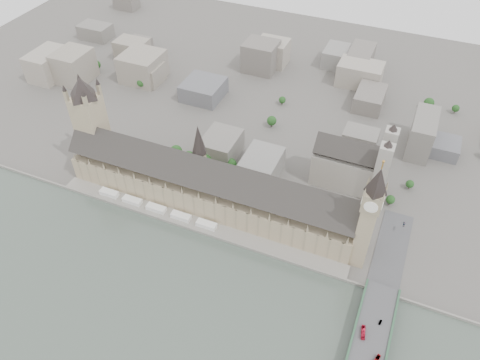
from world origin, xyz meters
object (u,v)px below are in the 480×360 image
at_px(palace_of_westminster, 208,186).
at_px(victoria_tower, 90,120).
at_px(red_bus_north, 363,332).
at_px(car_silver, 380,322).
at_px(elizabeth_tower, 370,212).
at_px(westminster_abbey, 353,165).
at_px(car_approach, 404,224).

xyz_separation_m(palace_of_westminster, victoria_tower, (-122.00, 6.30, 32.50)).
bearing_deg(palace_of_westminster, red_bus_north, -27.05).
bearing_deg(red_bus_north, car_silver, 43.92).
bearing_deg(palace_of_westminster, victoria_tower, 177.04).
bearing_deg(elizabeth_tower, westminster_abbey, 107.29).
bearing_deg(victoria_tower, car_silver, -14.30).
height_order(victoria_tower, westminster_abbey, victoria_tower).
distance_m(westminster_abbey, red_bus_north, 161.92).
distance_m(car_silver, car_approach, 100.38).
xyz_separation_m(car_silver, car_approach, (1.20, 100.37, 0.03)).
height_order(red_bus_north, car_silver, red_bus_north).
relative_size(victoria_tower, car_approach, 20.77).
distance_m(elizabeth_tower, red_bus_north, 84.20).
bearing_deg(car_silver, victoria_tower, 175.45).
xyz_separation_m(westminster_abbey, car_approach, (55.71, -41.87, -14.13)).
height_order(elizabeth_tower, car_approach, elizabeth_tower).
relative_size(victoria_tower, westminster_abbey, 1.47).
distance_m(red_bus_north, car_silver, 15.84).
xyz_separation_m(palace_of_westminster, elizabeth_tower, (138.00, -11.70, 35.38)).
relative_size(victoria_tower, red_bus_north, 9.37).
bearing_deg(palace_of_westminster, westminster_abbey, 34.17).
bearing_deg(westminster_abbey, car_approach, -36.92).
xyz_separation_m(palace_of_westminster, red_bus_north, (156.01, -79.65, -10.97)).
distance_m(palace_of_westminster, red_bus_north, 175.51).
distance_m(victoria_tower, red_bus_north, 294.22).
bearing_deg(palace_of_westminster, elizabeth_tower, -4.85).
xyz_separation_m(victoria_tower, westminster_abbey, (232.92, 69.00, -30.12)).
height_order(victoria_tower, red_bus_north, victoria_tower).
xyz_separation_m(westminster_abbey, red_bus_north, (45.08, -154.95, -13.34)).
xyz_separation_m(elizabeth_tower, westminster_abbey, (-27.08, 87.00, -33.01)).
relative_size(palace_of_westminster, car_approach, 55.03).
bearing_deg(car_silver, elizabeth_tower, 126.16).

